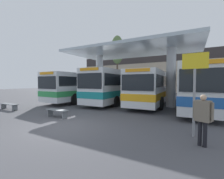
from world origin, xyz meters
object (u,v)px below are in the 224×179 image
at_px(transit_bus_left_bay, 88,86).
at_px(transit_bus_far_right_bay, 198,86).
at_px(waiting_bench_near_pillar, 57,112).
at_px(waiting_bench_mid_platform, 9,105).
at_px(parked_car_street, 205,89).
at_px(poplar_tree_behind_left, 117,50).
at_px(transit_bus_right_bay, 155,86).
at_px(transit_bus_center_bay, 121,85).
at_px(pedestrian_waiting, 203,115).
at_px(info_sign_platform, 195,78).

relative_size(transit_bus_left_bay, transit_bus_far_right_bay, 0.92).
height_order(waiting_bench_near_pillar, waiting_bench_mid_platform, same).
height_order(transit_bus_far_right_bay, parked_car_street, transit_bus_far_right_bay).
height_order(poplar_tree_behind_left, parked_car_street, poplar_tree_behind_left).
bearing_deg(transit_bus_right_bay, transit_bus_left_bay, 9.64).
xyz_separation_m(transit_bus_left_bay, waiting_bench_mid_platform, (-1.69, -7.80, -1.39)).
bearing_deg(poplar_tree_behind_left, parked_car_street, 23.47).
relative_size(poplar_tree_behind_left, parked_car_street, 2.33).
distance_m(transit_bus_center_bay, pedestrian_waiting, 12.21).
xyz_separation_m(waiting_bench_mid_platform, poplar_tree_behind_left, (0.94, 17.10, 7.38)).
height_order(transit_bus_left_bay, waiting_bench_near_pillar, transit_bus_left_bay).
bearing_deg(info_sign_platform, waiting_bench_mid_platform, -178.99).
height_order(transit_bus_right_bay, parked_car_street, transit_bus_right_bay).
distance_m(info_sign_platform, pedestrian_waiting, 1.55).
bearing_deg(transit_bus_left_bay, waiting_bench_mid_platform, 80.21).
relative_size(transit_bus_center_bay, waiting_bench_near_pillar, 7.62).
height_order(transit_bus_center_bay, parked_car_street, transit_bus_center_bay).
bearing_deg(waiting_bench_near_pillar, transit_bus_left_bay, 115.39).
height_order(transit_bus_right_bay, waiting_bench_mid_platform, transit_bus_right_bay).
relative_size(waiting_bench_near_pillar, waiting_bench_mid_platform, 0.81).
xyz_separation_m(transit_bus_center_bay, transit_bus_far_right_bay, (7.55, -0.79, -0.01)).
bearing_deg(pedestrian_waiting, info_sign_platform, 131.67).
xyz_separation_m(transit_bus_right_bay, waiting_bench_near_pillar, (-3.81, -9.32, -1.40)).
distance_m(transit_bus_center_bay, poplar_tree_behind_left, 11.05).
bearing_deg(transit_bus_center_bay, transit_bus_right_bay, -175.65).
distance_m(transit_bus_far_right_bay, pedestrian_waiting, 8.83).
bearing_deg(transit_bus_right_bay, transit_bus_center_bay, 4.08).
xyz_separation_m(transit_bus_left_bay, info_sign_platform, (11.05, -7.57, 0.56)).
distance_m(transit_bus_right_bay, transit_bus_far_right_bay, 4.01).
relative_size(transit_bus_far_right_bay, poplar_tree_behind_left, 1.17).
relative_size(pedestrian_waiting, poplar_tree_behind_left, 0.17).
xyz_separation_m(waiting_bench_near_pillar, info_sign_platform, (7.35, 0.22, 1.96)).
height_order(transit_bus_far_right_bay, poplar_tree_behind_left, poplar_tree_behind_left).
xyz_separation_m(transit_bus_center_bay, pedestrian_waiting, (7.52, -9.59, -0.78)).
bearing_deg(waiting_bench_mid_platform, info_sign_platform, 1.01).
relative_size(transit_bus_far_right_bay, waiting_bench_near_pillar, 7.48).
distance_m(transit_bus_right_bay, pedestrian_waiting, 10.70).
height_order(transit_bus_right_bay, waiting_bench_near_pillar, transit_bus_right_bay).
xyz_separation_m(waiting_bench_near_pillar, pedestrian_waiting, (7.61, -0.65, 0.71)).
relative_size(transit_bus_right_bay, pedestrian_waiting, 7.19).
xyz_separation_m(transit_bus_left_bay, poplar_tree_behind_left, (-0.75, 9.30, 6.00)).
height_order(transit_bus_center_bay, transit_bus_far_right_bay, transit_bus_center_bay).
bearing_deg(waiting_bench_mid_platform, transit_bus_far_right_bay, 32.04).
bearing_deg(transit_bus_far_right_bay, waiting_bench_near_pillar, 45.35).
relative_size(transit_bus_right_bay, poplar_tree_behind_left, 1.21).
xyz_separation_m(waiting_bench_near_pillar, parked_car_street, (9.01, 22.95, 0.71)).
bearing_deg(poplar_tree_behind_left, transit_bus_far_right_bay, -36.52).
distance_m(waiting_bench_near_pillar, poplar_tree_behind_left, 19.15).
distance_m(waiting_bench_near_pillar, parked_car_street, 24.66).
bearing_deg(waiting_bench_mid_platform, waiting_bench_near_pillar, 0.00).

